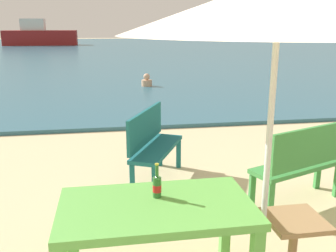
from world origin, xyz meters
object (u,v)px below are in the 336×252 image
object	(u,v)px
side_table_wood	(293,239)
bench_teal_center	(152,141)
picnic_table_green	(157,218)
boat_cargo_ship	(40,36)
beer_bottle_amber	(157,185)
swimmer_person	(147,81)
patio_umbrella	(279,7)
bench_green_right	(304,160)

from	to	relation	value
side_table_wood	bench_teal_center	world-z (taller)	bench_teal_center
picnic_table_green	boat_cargo_ship	size ratio (longest dim) A/B	0.20
beer_bottle_amber	boat_cargo_ship	distance (m)	37.47
swimmer_person	boat_cargo_ship	world-z (taller)	boat_cargo_ship
side_table_wood	boat_cargo_ship	world-z (taller)	boat_cargo_ship
boat_cargo_ship	bench_teal_center	bearing A→B (deg)	-78.94
bench_teal_center	swimmer_person	distance (m)	7.54
picnic_table_green	bench_teal_center	bearing A→B (deg)	83.77
patio_umbrella	boat_cargo_ship	world-z (taller)	boat_cargo_ship
patio_umbrella	swimmer_person	size ratio (longest dim) A/B	5.61
bench_green_right	picnic_table_green	bearing A→B (deg)	-146.30
picnic_table_green	beer_bottle_amber	distance (m)	0.24
bench_green_right	swimmer_person	size ratio (longest dim) A/B	3.05
beer_bottle_amber	patio_umbrella	distance (m)	1.49
patio_umbrella	picnic_table_green	bearing A→B (deg)	174.02
side_table_wood	picnic_table_green	bearing A→B (deg)	-179.08
bench_teal_center	swimmer_person	world-z (taller)	bench_teal_center
patio_umbrella	bench_teal_center	xyz separation A→B (m)	(-0.55, 2.28, -1.58)
bench_teal_center	bench_green_right	world-z (taller)	same
bench_teal_center	boat_cargo_ship	xyz separation A→B (m)	(-6.80, 34.80, 0.44)
swimmer_person	side_table_wood	bearing A→B (deg)	-89.28
bench_teal_center	beer_bottle_amber	bearing A→B (deg)	-96.02
bench_green_right	boat_cargo_ship	size ratio (longest dim) A/B	0.18
picnic_table_green	swimmer_person	world-z (taller)	picnic_table_green
bench_green_right	boat_cargo_ship	world-z (taller)	boat_cargo_ship
patio_umbrella	bench_teal_center	bearing A→B (deg)	103.52
beer_bottle_amber	bench_green_right	xyz separation A→B (m)	(1.80, 1.10, -0.31)
picnic_table_green	boat_cargo_ship	xyz separation A→B (m)	(-6.56, 37.00, 0.33)
beer_bottle_amber	patio_umbrella	world-z (taller)	patio_umbrella
picnic_table_green	boat_cargo_ship	world-z (taller)	boat_cargo_ship
side_table_wood	swimmer_person	bearing A→B (deg)	90.72
bench_green_right	bench_teal_center	bearing A→B (deg)	148.15
beer_bottle_amber	boat_cargo_ship	size ratio (longest dim) A/B	0.04
patio_umbrella	beer_bottle_amber	bearing A→B (deg)	165.49
beer_bottle_amber	bench_teal_center	size ratio (longest dim) A/B	0.21
beer_bottle_amber	swimmer_person	distance (m)	9.64
patio_umbrella	side_table_wood	world-z (taller)	patio_umbrella
picnic_table_green	beer_bottle_amber	xyz separation A→B (m)	(0.02, 0.12, 0.20)
patio_umbrella	bench_teal_center	world-z (taller)	patio_umbrella
picnic_table_green	patio_umbrella	world-z (taller)	patio_umbrella
bench_green_right	side_table_wood	bearing A→B (deg)	-121.01
patio_umbrella	swimmer_person	bearing A→B (deg)	88.87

